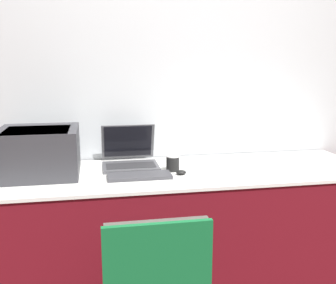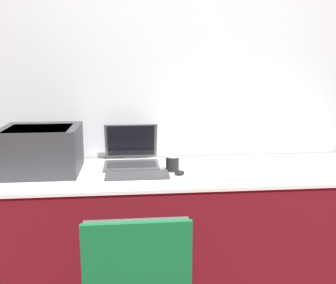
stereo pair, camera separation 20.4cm
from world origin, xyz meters
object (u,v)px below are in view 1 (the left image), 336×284
printer (39,150)px  coffee_cup (173,163)px  mouse (181,172)px  laptop_left (130,157)px  external_keyboard (139,176)px  chair (154,280)px

printer → coffee_cup: bearing=-3.8°
printer → mouse: bearing=-10.1°
laptop_left → external_keyboard: laptop_left is taller
coffee_cup → chair: size_ratio=0.12×
external_keyboard → mouse: mouse is taller
printer → chair: (0.57, -0.88, -0.40)m
printer → coffee_cup: 0.82m
printer → external_keyboard: 0.63m
external_keyboard → mouse: 0.26m
laptop_left → mouse: laptop_left is taller
laptop_left → mouse: 0.40m
printer → laptop_left: size_ratio=1.29×
printer → chair: 1.12m
printer → external_keyboard: printer is taller
coffee_cup → external_keyboard: bearing=-153.5°
chair → laptop_left: bearing=90.6°
printer → mouse: 0.87m
printer → mouse: size_ratio=7.42×
laptop_left → printer: bearing=-167.3°
printer → chair: printer is taller
mouse → chair: (-0.28, -0.73, -0.26)m
laptop_left → chair: (0.01, -1.00, -0.31)m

